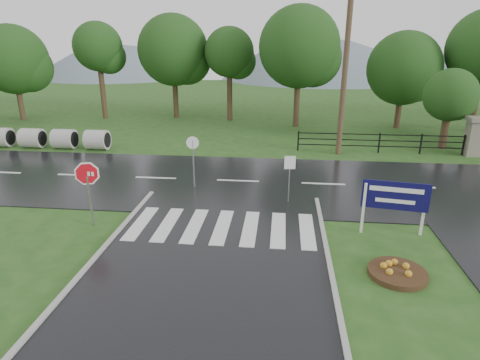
# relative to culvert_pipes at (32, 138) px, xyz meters

# --- Properties ---
(ground) EXTENTS (120.00, 120.00, 0.00)m
(ground) POSITION_rel_culvert_pipes_xyz_m (13.40, -15.00, -0.60)
(ground) COLOR #264D19
(ground) RESTS_ON ground
(main_road) EXTENTS (90.00, 8.00, 0.04)m
(main_road) POSITION_rel_culvert_pipes_xyz_m (13.40, -5.00, -0.60)
(main_road) COLOR black
(main_road) RESTS_ON ground
(crosswalk) EXTENTS (6.50, 2.80, 0.02)m
(crosswalk) POSITION_rel_culvert_pipes_xyz_m (13.40, -10.00, -0.54)
(crosswalk) COLOR silver
(crosswalk) RESTS_ON ground
(pillar_west) EXTENTS (1.00, 1.00, 2.24)m
(pillar_west) POSITION_rel_culvert_pipes_xyz_m (26.40, 1.00, 0.58)
(pillar_west) COLOR gray
(pillar_west) RESTS_ON ground
(fence_west) EXTENTS (9.58, 0.08, 1.20)m
(fence_west) POSITION_rel_culvert_pipes_xyz_m (21.15, 1.00, 0.12)
(fence_west) COLOR black
(fence_west) RESTS_ON ground
(hills) EXTENTS (102.00, 48.00, 48.00)m
(hills) POSITION_rel_culvert_pipes_xyz_m (16.89, 50.00, -16.14)
(hills) COLOR slate
(hills) RESTS_ON ground
(treeline) EXTENTS (83.20, 5.20, 10.00)m
(treeline) POSITION_rel_culvert_pipes_xyz_m (14.40, 9.00, -0.60)
(treeline) COLOR #173D13
(treeline) RESTS_ON ground
(culvert_pipes) EXTENTS (9.70, 1.20, 1.20)m
(culvert_pipes) POSITION_rel_culvert_pipes_xyz_m (0.00, 0.00, 0.00)
(culvert_pipes) COLOR #9E9B93
(culvert_pipes) RESTS_ON ground
(stop_sign) EXTENTS (1.08, 0.37, 2.55)m
(stop_sign) POSITION_rel_culvert_pipes_xyz_m (8.72, -10.26, 1.18)
(stop_sign) COLOR #939399
(stop_sign) RESTS_ON ground
(estate_billboard) EXTENTS (2.16, 0.40, 1.91)m
(estate_billboard) POSITION_rel_culvert_pipes_xyz_m (19.28, -9.78, 0.71)
(estate_billboard) COLOR silver
(estate_billboard) RESTS_ON ground
(flower_bed) EXTENTS (1.64, 1.64, 0.33)m
(flower_bed) POSITION_rel_culvert_pipes_xyz_m (18.82, -12.49, -0.48)
(flower_bed) COLOR #332111
(flower_bed) RESTS_ON ground
(reg_sign_small) EXTENTS (0.45, 0.07, 2.01)m
(reg_sign_small) POSITION_rel_culvert_pipes_xyz_m (15.77, -7.35, 0.84)
(reg_sign_small) COLOR #939399
(reg_sign_small) RESTS_ON ground
(reg_sign_round) EXTENTS (0.56, 0.10, 2.40)m
(reg_sign_round) POSITION_rel_culvert_pipes_xyz_m (11.54, -6.08, 0.90)
(reg_sign_round) COLOR #939399
(reg_sign_round) RESTS_ON ground
(utility_pole_east) EXTENTS (1.63, 0.31, 9.18)m
(utility_pole_east) POSITION_rel_culvert_pipes_xyz_m (18.74, 0.50, 4.07)
(utility_pole_east) COLOR #473523
(utility_pole_east) RESTS_ON ground
(entrance_tree_left) EXTENTS (3.11, 3.11, 4.82)m
(entrance_tree_left) POSITION_rel_culvert_pipes_xyz_m (25.30, 2.50, 2.63)
(entrance_tree_left) COLOR #3D2B1C
(entrance_tree_left) RESTS_ON ground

